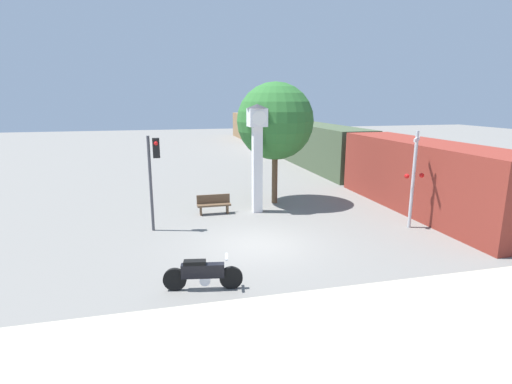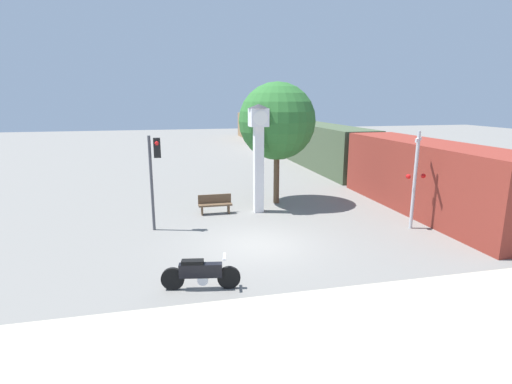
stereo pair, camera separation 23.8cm
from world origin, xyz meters
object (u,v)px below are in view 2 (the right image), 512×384
at_px(freight_train, 301,140).
at_px(clock_tower, 258,143).
at_px(motorcycle, 201,273).
at_px(traffic_light, 154,166).
at_px(bench, 215,204).
at_px(railroad_crossing_signal, 415,177).
at_px(street_tree, 277,121).

bearing_deg(freight_train, clock_tower, -115.59).
bearing_deg(motorcycle, traffic_light, 112.08).
distance_m(freight_train, bench, 19.51).
xyz_separation_m(motorcycle, freight_train, (11.56, 24.37, 1.21)).
xyz_separation_m(freight_train, traffic_light, (-12.82, -18.51, 1.04)).
xyz_separation_m(clock_tower, freight_train, (8.03, 16.77, -1.67)).
bearing_deg(motorcycle, railroad_crossing_signal, 31.11).
xyz_separation_m(freight_train, railroad_crossing_signal, (-2.27, -20.76, 0.55)).
relative_size(motorcycle, railroad_crossing_signal, 0.55).
relative_size(clock_tower, bench, 3.24).
relative_size(traffic_light, bench, 2.48).
relative_size(freight_train, railroad_crossing_signal, 11.88).
relative_size(clock_tower, freight_train, 0.11).
relative_size(clock_tower, street_tree, 0.83).
relative_size(motorcycle, traffic_light, 0.57).
xyz_separation_m(clock_tower, railroad_crossing_signal, (5.76, -3.99, -1.13)).
height_order(railroad_crossing_signal, street_tree, street_tree).
relative_size(freight_train, traffic_light, 12.37).
bearing_deg(clock_tower, motorcycle, -114.90).
xyz_separation_m(motorcycle, traffic_light, (-1.27, 5.86, 2.25)).
height_order(motorcycle, bench, motorcycle).
distance_m(railroad_crossing_signal, street_tree, 7.31).
distance_m(motorcycle, bench, 7.88).
bearing_deg(freight_train, traffic_light, -124.71).
bearing_deg(traffic_light, freight_train, 55.29).
distance_m(clock_tower, freight_train, 18.67).
bearing_deg(traffic_light, clock_tower, 19.96).
distance_m(traffic_light, bench, 3.98).
xyz_separation_m(clock_tower, traffic_light, (-4.79, -1.74, -0.64)).
relative_size(clock_tower, traffic_light, 1.30).
distance_m(clock_tower, street_tree, 2.15).
relative_size(motorcycle, freight_train, 0.05).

